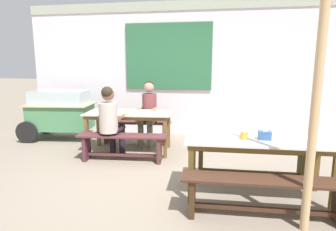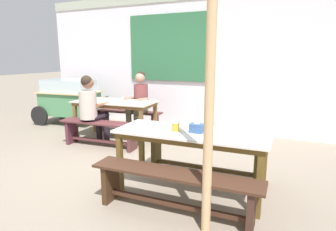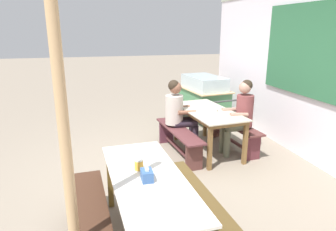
{
  "view_description": "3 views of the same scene",
  "coord_description": "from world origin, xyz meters",
  "px_view_note": "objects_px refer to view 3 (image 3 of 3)",
  "views": [
    {
      "loc": [
        0.91,
        -3.93,
        1.66
      ],
      "look_at": [
        0.05,
        0.54,
        0.8
      ],
      "focal_mm": 31.1,
      "sensor_mm": 36.0,
      "label": 1
    },
    {
      "loc": [
        2.46,
        -3.36,
        1.58
      ],
      "look_at": [
        0.6,
        0.5,
        0.68
      ],
      "focal_mm": 30.62,
      "sensor_mm": 36.0,
      "label": 2
    },
    {
      "loc": [
        3.87,
        -0.88,
        2.08
      ],
      "look_at": [
        -0.08,
        0.15,
        0.9
      ],
      "focal_mm": 32.46,
      "sensor_mm": 36.0,
      "label": 3
    }
  ],
  "objects_px": {
    "bench_far_back": "(234,131)",
    "bench_near_front": "(93,227)",
    "dining_table_near": "(148,184)",
    "bench_far_front": "(179,138)",
    "person_center_facing": "(240,113)",
    "condiment_jar": "(139,164)",
    "bench_near_back": "(199,207)",
    "food_cart": "(203,95)",
    "wooden_support_post": "(65,144)",
    "soup_bowl": "(214,110)",
    "person_left_back_turned": "(179,111)",
    "dining_table_far": "(208,115)",
    "tissue_box": "(147,175)"
  },
  "relations": [
    {
      "from": "dining_table_near",
      "to": "bench_far_front",
      "type": "distance_m",
      "value": 2.28
    },
    {
      "from": "bench_far_back",
      "to": "soup_bowl",
      "type": "distance_m",
      "value": 0.64
    },
    {
      "from": "dining_table_near",
      "to": "bench_near_back",
      "type": "distance_m",
      "value": 0.64
    },
    {
      "from": "bench_far_back",
      "to": "person_center_facing",
      "type": "xyz_separation_m",
      "value": [
        0.29,
        -0.05,
        0.41
      ]
    },
    {
      "from": "bench_near_front",
      "to": "bench_near_back",
      "type": "bearing_deg",
      "value": 92.88
    },
    {
      "from": "bench_near_back",
      "to": "bench_near_front",
      "type": "relative_size",
      "value": 0.93
    },
    {
      "from": "person_left_back_turned",
      "to": "soup_bowl",
      "type": "bearing_deg",
      "value": 66.26
    },
    {
      "from": "person_center_facing",
      "to": "tissue_box",
      "type": "distance_m",
      "value": 2.74
    },
    {
      "from": "food_cart",
      "to": "wooden_support_post",
      "type": "xyz_separation_m",
      "value": [
        4.24,
        -2.69,
        0.68
      ]
    },
    {
      "from": "tissue_box",
      "to": "food_cart",
      "type": "bearing_deg",
      "value": 152.28
    },
    {
      "from": "person_left_back_turned",
      "to": "wooden_support_post",
      "type": "distance_m",
      "value": 3.19
    },
    {
      "from": "bench_near_back",
      "to": "bench_near_front",
      "type": "bearing_deg",
      "value": -87.12
    },
    {
      "from": "condiment_jar",
      "to": "person_left_back_turned",
      "type": "bearing_deg",
      "value": 153.9
    },
    {
      "from": "dining_table_far",
      "to": "dining_table_near",
      "type": "distance_m",
      "value": 2.55
    },
    {
      "from": "bench_far_back",
      "to": "person_center_facing",
      "type": "height_order",
      "value": "person_center_facing"
    },
    {
      "from": "bench_far_front",
      "to": "bench_near_front",
      "type": "height_order",
      "value": "same"
    },
    {
      "from": "soup_bowl",
      "to": "bench_near_back",
      "type": "bearing_deg",
      "value": -26.55
    },
    {
      "from": "bench_near_back",
      "to": "bench_near_front",
      "type": "distance_m",
      "value": 1.06
    },
    {
      "from": "bench_far_front",
      "to": "person_left_back_turned",
      "type": "distance_m",
      "value": 0.46
    },
    {
      "from": "bench_near_front",
      "to": "soup_bowl",
      "type": "bearing_deg",
      "value": 134.97
    },
    {
      "from": "bench_far_back",
      "to": "bench_near_front",
      "type": "distance_m",
      "value": 3.32
    },
    {
      "from": "bench_far_front",
      "to": "person_left_back_turned",
      "type": "height_order",
      "value": "person_left_back_turned"
    },
    {
      "from": "bench_far_back",
      "to": "tissue_box",
      "type": "height_order",
      "value": "tissue_box"
    },
    {
      "from": "dining_table_far",
      "to": "condiment_jar",
      "type": "height_order",
      "value": "condiment_jar"
    },
    {
      "from": "bench_near_front",
      "to": "person_left_back_turned",
      "type": "relative_size",
      "value": 1.41
    },
    {
      "from": "bench_far_back",
      "to": "condiment_jar",
      "type": "relative_size",
      "value": 13.21
    },
    {
      "from": "tissue_box",
      "to": "wooden_support_post",
      "type": "bearing_deg",
      "value": -62.24
    },
    {
      "from": "tissue_box",
      "to": "wooden_support_post",
      "type": "xyz_separation_m",
      "value": [
        0.34,
        -0.64,
        0.5
      ]
    },
    {
      "from": "bench_near_front",
      "to": "condiment_jar",
      "type": "xyz_separation_m",
      "value": [
        -0.2,
        0.48,
        0.48
      ]
    },
    {
      "from": "bench_near_front",
      "to": "condiment_jar",
      "type": "bearing_deg",
      "value": 112.68
    },
    {
      "from": "dining_table_far",
      "to": "dining_table_near",
      "type": "height_order",
      "value": "same"
    },
    {
      "from": "dining_table_near",
      "to": "bench_far_front",
      "type": "xyz_separation_m",
      "value": [
        -2.05,
        0.92,
        -0.35
      ]
    },
    {
      "from": "bench_near_front",
      "to": "condiment_jar",
      "type": "relative_size",
      "value": 16.05
    },
    {
      "from": "person_left_back_turned",
      "to": "bench_near_front",
      "type": "bearing_deg",
      "value": -33.21
    },
    {
      "from": "person_center_facing",
      "to": "bench_far_back",
      "type": "bearing_deg",
      "value": 170.21
    },
    {
      "from": "food_cart",
      "to": "bench_near_back",
      "type": "bearing_deg",
      "value": -21.54
    },
    {
      "from": "soup_bowl",
      "to": "food_cart",
      "type": "bearing_deg",
      "value": 164.46
    },
    {
      "from": "dining_table_near",
      "to": "condiment_jar",
      "type": "bearing_deg",
      "value": -163.19
    },
    {
      "from": "dining_table_near",
      "to": "condiment_jar",
      "type": "xyz_separation_m",
      "value": [
        -0.17,
        -0.05,
        0.13
      ]
    },
    {
      "from": "bench_far_front",
      "to": "person_center_facing",
      "type": "distance_m",
      "value": 1.1
    },
    {
      "from": "wooden_support_post",
      "to": "bench_near_front",
      "type": "bearing_deg",
      "value": 160.82
    },
    {
      "from": "person_left_back_turned",
      "to": "condiment_jar",
      "type": "distance_m",
      "value": 2.34
    },
    {
      "from": "bench_far_back",
      "to": "person_center_facing",
      "type": "bearing_deg",
      "value": -9.79
    },
    {
      "from": "food_cart",
      "to": "bench_far_front",
      "type": "bearing_deg",
      "value": -32.04
    },
    {
      "from": "bench_near_front",
      "to": "soup_bowl",
      "type": "distance_m",
      "value": 2.95
    },
    {
      "from": "dining_table_near",
      "to": "tissue_box",
      "type": "bearing_deg",
      "value": -14.69
    },
    {
      "from": "bench_near_back",
      "to": "bench_far_front",
      "type": "bearing_deg",
      "value": 169.11
    },
    {
      "from": "food_cart",
      "to": "bench_near_front",
      "type": "bearing_deg",
      "value": -33.57
    },
    {
      "from": "bench_near_back",
      "to": "bench_near_front",
      "type": "height_order",
      "value": "same"
    },
    {
      "from": "dining_table_near",
      "to": "food_cart",
      "type": "relative_size",
      "value": 1.04
    }
  ]
}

